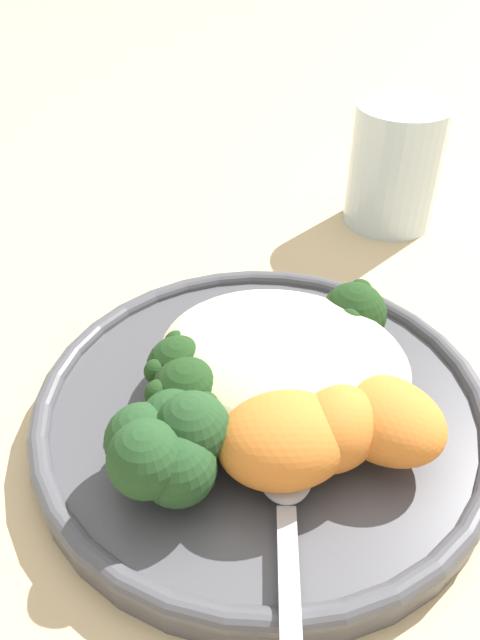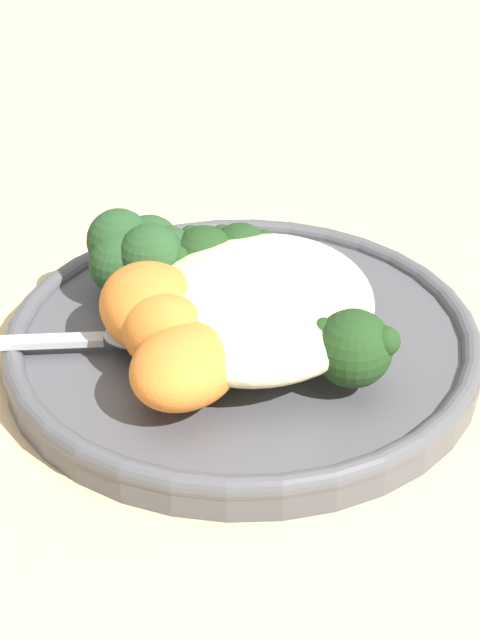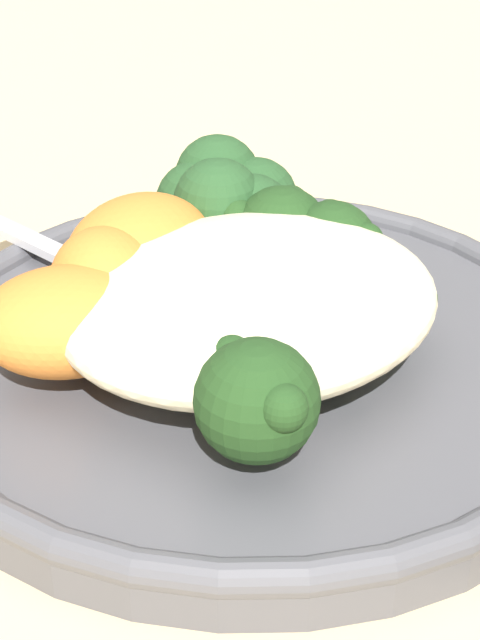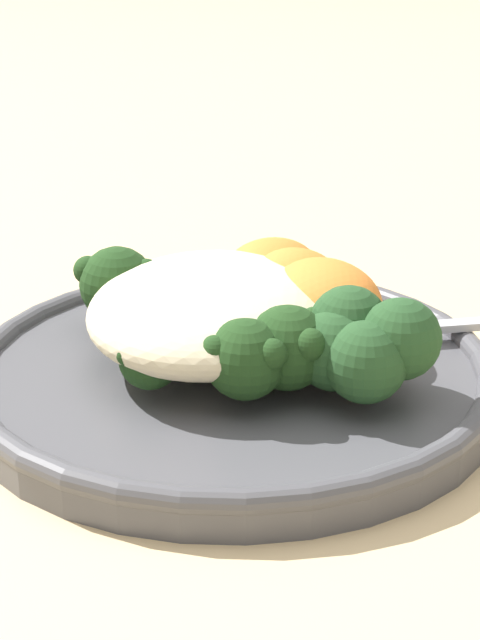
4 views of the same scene
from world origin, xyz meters
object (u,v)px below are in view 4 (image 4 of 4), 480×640
at_px(broccoli_stalk_0, 141,294).
at_px(kale_tuft, 367,342).
at_px(plate, 232,374).
at_px(broccoli_stalk_4, 283,345).
at_px(sweet_potato_chunk_0, 297,286).
at_px(sweet_potato_chunk_2, 325,301).
at_px(broccoli_stalk_3, 246,356).
at_px(spoon, 361,329).
at_px(broccoli_stalk_1, 166,326).
at_px(sweet_potato_chunk_1, 271,274).
at_px(quinoa_mound, 211,310).
at_px(broccoli_stalk_2, 182,349).

relative_size(broccoli_stalk_0, kale_tuft, 1.73).
relative_size(plate, broccoli_stalk_4, 2.97).
bearing_deg(sweet_potato_chunk_0, sweet_potato_chunk_2, 36.54).
xyz_separation_m(broccoli_stalk_0, kale_tuft, (0.06, 0.12, 0.00)).
distance_m(plate, kale_tuft, 0.08).
distance_m(broccoli_stalk_3, kale_tuft, 0.05).
relative_size(plate, broccoli_stalk_0, 2.28).
relative_size(plate, spoon, 2.31).
height_order(broccoli_stalk_1, broccoli_stalk_4, broccoli_stalk_4).
relative_size(broccoli_stalk_4, spoon, 0.78).
distance_m(broccoli_stalk_3, sweet_potato_chunk_1, 0.10).
xyz_separation_m(plate, sweet_potato_chunk_0, (-0.05, 0.03, 0.03)).
bearing_deg(broccoli_stalk_3, broccoli_stalk_4, 116.42).
xyz_separation_m(quinoa_mound, kale_tuft, (0.03, 0.08, 0.00)).
xyz_separation_m(broccoli_stalk_1, broccoli_stalk_2, (0.02, 0.01, -0.00)).
relative_size(broccoli_stalk_1, sweet_potato_chunk_2, 1.45).
bearing_deg(spoon, broccoli_stalk_1, -177.65).
relative_size(broccoli_stalk_1, broccoli_stalk_2, 1.13).
height_order(plate, kale_tuft, kale_tuft).
height_order(broccoli_stalk_0, kale_tuft, kale_tuft).
relative_size(plate, broccoli_stalk_2, 3.03).
relative_size(broccoli_stalk_1, broccoli_stalk_3, 1.01).
bearing_deg(broccoli_stalk_0, broccoli_stalk_3, 150.77).
relative_size(sweet_potato_chunk_0, sweet_potato_chunk_1, 0.81).
bearing_deg(kale_tuft, spoon, -175.78).
xyz_separation_m(quinoa_mound, spoon, (-0.02, 0.07, -0.02)).
relative_size(sweet_potato_chunk_1, kale_tuft, 0.96).
xyz_separation_m(broccoli_stalk_0, broccoli_stalk_2, (0.06, 0.03, -0.00)).
xyz_separation_m(quinoa_mound, sweet_potato_chunk_1, (-0.06, 0.02, -0.00)).
distance_m(broccoli_stalk_1, sweet_potato_chunk_1, 0.08).
bearing_deg(kale_tuft, broccoli_stalk_2, -90.13).
bearing_deg(sweet_potato_chunk_1, broccoli_stalk_1, -30.84).
bearing_deg(quinoa_mound, kale_tuft, 67.60).
bearing_deg(kale_tuft, broccoli_stalk_0, -115.35).
height_order(sweet_potato_chunk_0, spoon, sweet_potato_chunk_0).
xyz_separation_m(broccoli_stalk_3, sweet_potato_chunk_0, (-0.08, 0.01, 0.00)).
xyz_separation_m(quinoa_mound, broccoli_stalk_3, (0.04, 0.02, -0.00)).
relative_size(quinoa_mound, spoon, 1.25).
relative_size(plate, sweet_potato_chunk_0, 5.06).
distance_m(sweet_potato_chunk_0, sweet_potato_chunk_1, 0.03).
bearing_deg(broccoli_stalk_3, broccoli_stalk_2, -119.58).
bearing_deg(broccoli_stalk_1, sweet_potato_chunk_1, -144.23).
relative_size(sweet_potato_chunk_0, spoon, 0.46).
relative_size(broccoli_stalk_0, broccoli_stalk_2, 1.33).
bearing_deg(broccoli_stalk_2, plate, 176.27).
xyz_separation_m(broccoli_stalk_4, sweet_potato_chunk_2, (-0.05, 0.01, 0.00)).
bearing_deg(broccoli_stalk_3, sweet_potato_chunk_1, 173.55).
bearing_deg(broccoli_stalk_1, broccoli_stalk_2, 96.30).
bearing_deg(broccoli_stalk_2, broccoli_stalk_4, 121.45).
xyz_separation_m(sweet_potato_chunk_2, spoon, (-0.01, 0.02, -0.02)).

